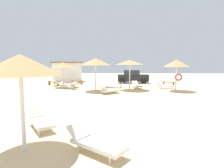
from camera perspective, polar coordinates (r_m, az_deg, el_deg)
ground_plane at (r=10.22m, az=-0.85°, el=-8.53°), size 80.00×80.00×0.00m
parasol_0 at (r=18.66m, az=5.33°, el=6.43°), size 2.74×2.74×2.93m
parasol_1 at (r=6.03m, az=-25.76°, el=5.12°), size 2.36×2.36×2.86m
parasol_2 at (r=21.33m, az=-14.44°, el=5.52°), size 2.64×2.64×2.71m
parasol_3 at (r=17.90m, az=-4.95°, el=6.61°), size 2.95×2.95×3.07m
parasol_4 at (r=18.80m, az=18.77°, el=5.79°), size 2.43×2.43×2.94m
lounger_0 at (r=20.12m, az=7.45°, el=-0.37°), size 1.11×1.99×0.72m
lounger_1 at (r=5.81m, az=-5.25°, el=-16.93°), size 1.92×1.60×0.72m
lounger_2 at (r=19.86m, az=-12.78°, el=-0.53°), size 1.93×1.48×0.79m
lounger_3 at (r=16.30m, az=-0.59°, el=-1.83°), size 1.85×1.67×0.78m
lounger_4 at (r=20.49m, az=15.57°, el=-0.42°), size 1.93×1.55×0.74m
lounger_5 at (r=18.51m, az=0.71°, el=-0.86°), size 1.90×0.77×0.79m
lounger_6 at (r=8.31m, az=-20.68°, el=-10.08°), size 1.61×1.87×0.80m
lounger_7 at (r=23.13m, az=-15.75°, el=0.31°), size 1.29×1.99×0.73m
bench_0 at (r=22.98m, az=16.56°, el=0.31°), size 1.51×0.45×0.49m
bench_1 at (r=23.89m, az=-17.07°, el=0.51°), size 1.54×0.61×0.49m
bench_2 at (r=23.87m, az=-10.33°, el=0.68°), size 1.51×0.45×0.49m
parked_car at (r=25.37m, az=6.18°, el=2.15°), size 4.02×2.03×1.72m
beach_cabana at (r=27.63m, az=-13.09°, el=3.62°), size 3.63×3.84×2.83m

